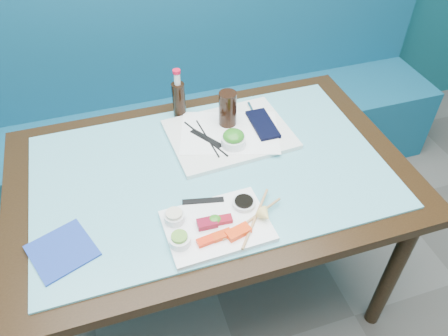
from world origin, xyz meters
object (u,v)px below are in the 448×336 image
object	(u,v)px
booth_bench	(168,119)
dining_table	(211,187)
seaweed_bowl	(233,141)
cola_bottle_body	(179,100)
blue_napkin	(62,251)
cola_glass	(228,109)
sashimi_plate	(217,226)
serving_tray	(230,134)

from	to	relation	value
booth_bench	dining_table	distance (m)	0.89
booth_bench	seaweed_bowl	size ratio (longest dim) A/B	33.31
cola_bottle_body	blue_napkin	bearing A→B (deg)	-131.83
booth_bench	cola_glass	size ratio (longest dim) A/B	21.32
seaweed_bowl	cola_glass	xyz separation A→B (m)	(0.02, 0.13, 0.05)
dining_table	sashimi_plate	size ratio (longest dim) A/B	4.42
cola_glass	cola_bottle_body	xyz separation A→B (m)	(-0.16, 0.13, -0.01)
booth_bench	blue_napkin	bearing A→B (deg)	-116.29
dining_table	cola_bottle_body	world-z (taller)	cola_bottle_body
dining_table	sashimi_plate	world-z (taller)	sashimi_plate
blue_napkin	cola_glass	bearing A→B (deg)	32.54
cola_glass	serving_tray	bearing A→B (deg)	-100.30
seaweed_bowl	blue_napkin	world-z (taller)	seaweed_bowl
cola_glass	sashimi_plate	bearing A→B (deg)	-111.83
booth_bench	cola_glass	world-z (taller)	booth_bench
dining_table	sashimi_plate	bearing A→B (deg)	-101.90
blue_napkin	sashimi_plate	bearing A→B (deg)	-6.78
sashimi_plate	booth_bench	bearing A→B (deg)	85.15
serving_tray	cola_glass	size ratio (longest dim) A/B	3.20
booth_bench	cola_bottle_body	distance (m)	0.67
serving_tray	cola_glass	distance (m)	0.10
cola_glass	cola_bottle_body	world-z (taller)	cola_glass
dining_table	cola_glass	bearing A→B (deg)	57.73
cola_bottle_body	dining_table	bearing A→B (deg)	-85.77
serving_tray	cola_bottle_body	distance (m)	0.25
dining_table	cola_glass	distance (m)	0.31
serving_tray	dining_table	bearing A→B (deg)	-131.98
booth_bench	blue_napkin	world-z (taller)	booth_bench
cola_glass	blue_napkin	distance (m)	0.77
dining_table	cola_glass	world-z (taller)	cola_glass
seaweed_bowl	serving_tray	bearing A→B (deg)	82.41
dining_table	cola_glass	size ratio (longest dim) A/B	9.95
sashimi_plate	cola_glass	distance (m)	0.51
serving_tray	blue_napkin	world-z (taller)	serving_tray
dining_table	seaweed_bowl	xyz separation A→B (m)	(0.11, 0.08, 0.13)
booth_bench	seaweed_bowl	bearing A→B (deg)	-81.50
booth_bench	sashimi_plate	bearing A→B (deg)	-92.83
dining_table	cola_bottle_body	distance (m)	0.38
booth_bench	serving_tray	xyz separation A→B (m)	(0.12, -0.68, 0.39)
sashimi_plate	seaweed_bowl	bearing A→B (deg)	61.63
seaweed_bowl	cola_glass	bearing A→B (deg)	81.25
dining_table	cola_bottle_body	xyz separation A→B (m)	(-0.03, 0.34, 0.16)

